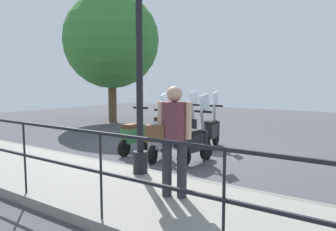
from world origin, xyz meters
name	(u,v)px	position (x,y,z in m)	size (l,w,h in m)	color
ground_plane	(180,153)	(0.00, 0.00, 0.00)	(28.00, 28.00, 0.00)	#424247
promenade_walkway	(82,180)	(-3.15, 0.00, 0.07)	(2.20, 20.00, 0.15)	gray
fence_railing	(24,143)	(-4.20, 0.00, 0.91)	(0.04, 16.03, 1.07)	black
lamp_post_near	(139,73)	(-2.40, -0.71, 1.94)	(0.26, 0.90, 4.06)	black
pedestrian_with_bag	(173,133)	(-3.07, -1.87, 1.08)	(0.46, 0.61, 1.59)	#28282D
tree_large	(111,41)	(3.68, 5.96, 3.57)	(4.18, 4.18, 5.67)	brown
scooter_near_0	(195,142)	(-0.72, -0.88, 0.48)	(1.23, 0.44, 1.54)	black
scooter_near_1	(159,139)	(-0.88, -0.01, 0.48)	(1.20, 0.54, 1.54)	black
scooter_near_2	(134,134)	(-0.73, 0.88, 0.48)	(1.23, 0.44, 1.54)	black
scooter_far_0	(211,130)	(0.97, -0.39, 0.48)	(1.23, 0.47, 1.54)	black
scooter_far_1	(187,128)	(0.98, 0.39, 0.48)	(1.23, 0.44, 1.54)	black
scooter_far_2	(164,126)	(0.95, 1.16, 0.48)	(1.23, 0.44, 1.54)	black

